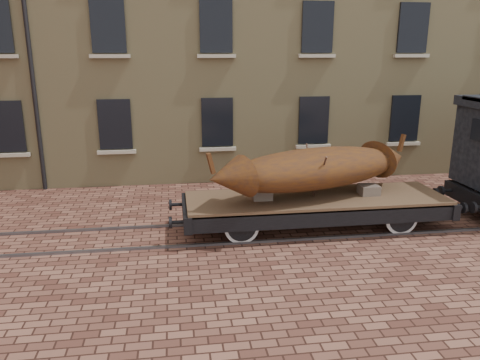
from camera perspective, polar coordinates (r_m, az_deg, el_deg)
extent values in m
plane|color=#4E2B21|center=(12.90, 10.69, -5.77)|extent=(90.00, 90.00, 0.00)
cube|color=black|center=(17.37, -26.58, 5.85)|extent=(1.10, 0.12, 1.70)
cube|color=#B8B096|center=(17.47, -26.27, 2.75)|extent=(1.30, 0.18, 0.12)
cube|color=black|center=(16.60, -14.99, 6.58)|extent=(1.10, 0.12, 1.70)
cube|color=#B8B096|center=(16.71, -14.79, 3.33)|extent=(1.30, 0.18, 0.12)
cube|color=black|center=(16.56, -2.80, 7.06)|extent=(1.10, 0.12, 1.70)
cube|color=#B8B096|center=(16.66, -2.73, 3.80)|extent=(1.30, 0.18, 0.12)
cube|color=black|center=(17.24, 8.96, 7.23)|extent=(1.10, 0.12, 1.70)
cube|color=#B8B096|center=(17.34, 8.89, 4.09)|extent=(1.30, 0.18, 0.12)
cube|color=black|center=(18.56, 19.43, 7.12)|extent=(1.10, 0.12, 1.70)
cube|color=#B8B096|center=(18.66, 19.25, 4.21)|extent=(1.30, 0.18, 0.12)
cube|color=black|center=(16.45, -15.79, 17.65)|extent=(1.10, 0.12, 1.70)
cube|color=#B8B096|center=(16.37, -15.57, 14.35)|extent=(1.30, 0.18, 0.12)
cube|color=black|center=(16.40, -2.95, 18.19)|extent=(1.10, 0.12, 1.70)
cube|color=#B8B096|center=(16.32, -2.88, 14.87)|extent=(1.30, 0.18, 0.12)
cube|color=black|center=(17.09, 9.43, 17.90)|extent=(1.10, 0.12, 1.70)
cube|color=#B8B096|center=(17.01, 9.34, 14.71)|extent=(1.30, 0.18, 0.12)
cube|color=black|center=(18.43, 20.35, 16.99)|extent=(1.10, 0.12, 1.70)
cube|color=#B8B096|center=(18.36, 20.15, 14.04)|extent=(1.30, 0.18, 0.12)
cube|color=#59595E|center=(12.26, 11.77, -6.83)|extent=(30.00, 0.08, 0.06)
cube|color=#59595E|center=(13.52, 9.72, -4.57)|extent=(30.00, 0.08, 0.06)
cube|color=brown|center=(12.50, 9.24, -2.24)|extent=(6.81, 2.00, 0.11)
cube|color=black|center=(11.74, 10.53, -4.60)|extent=(6.81, 0.15, 0.41)
cube|color=black|center=(13.41, 8.04, -1.94)|extent=(6.81, 0.15, 0.41)
cube|color=black|center=(12.03, -6.52, -3.94)|extent=(0.20, 2.09, 0.41)
cylinder|color=black|center=(11.38, -7.69, -5.12)|extent=(0.32, 0.09, 0.09)
cylinder|color=black|center=(11.38, -8.47, -5.15)|extent=(0.07, 0.29, 0.29)
cylinder|color=black|center=(12.67, -7.78, -2.98)|extent=(0.32, 0.09, 0.09)
cylinder|color=black|center=(12.67, -8.47, -3.00)|extent=(0.07, 0.29, 0.29)
cube|color=black|center=(13.94, 22.69, -2.34)|extent=(0.20, 2.09, 0.41)
cylinder|color=black|center=(13.53, 25.06, -3.13)|extent=(0.32, 0.09, 0.09)
cylinder|color=black|center=(13.62, 25.60, -3.09)|extent=(0.07, 0.29, 0.29)
cylinder|color=black|center=(14.63, 22.21, -1.49)|extent=(0.32, 0.09, 0.09)
cylinder|color=black|center=(14.71, 22.73, -1.46)|extent=(0.07, 0.29, 0.29)
cylinder|color=black|center=(12.19, -0.29, -4.56)|extent=(0.09, 1.72, 0.09)
cylinder|color=silver|center=(11.53, 0.21, -5.77)|extent=(0.87, 0.06, 0.87)
cylinder|color=black|center=(11.53, 0.21, -5.77)|extent=(0.71, 0.09, 0.71)
cube|color=black|center=(11.35, 0.29, -4.95)|extent=(0.82, 0.07, 0.09)
cylinder|color=silver|center=(12.87, -0.73, -3.48)|extent=(0.87, 0.06, 0.87)
cylinder|color=black|center=(12.87, -0.73, -3.48)|extent=(0.71, 0.09, 0.71)
cube|color=black|center=(12.90, -0.79, -2.41)|extent=(0.82, 0.07, 0.09)
cylinder|color=black|center=(13.39, 17.74, -3.48)|extent=(0.09, 1.72, 0.09)
cylinder|color=silver|center=(12.78, 19.12, -4.49)|extent=(0.87, 0.06, 0.87)
cylinder|color=black|center=(12.78, 19.12, -4.49)|extent=(0.71, 0.09, 0.71)
cube|color=black|center=(12.62, 19.43, -3.73)|extent=(0.82, 0.07, 0.09)
cylinder|color=silver|center=(14.00, 16.48, -2.55)|extent=(0.87, 0.06, 0.87)
cylinder|color=black|center=(14.00, 16.48, -2.55)|extent=(0.71, 0.09, 0.71)
cube|color=black|center=(14.03, 16.37, -1.57)|extent=(0.82, 0.07, 0.09)
cube|color=black|center=(12.61, 9.17, -3.77)|extent=(3.63, 0.05, 0.05)
cube|color=#86705E|center=(12.10, 2.69, -1.74)|extent=(0.50, 0.45, 0.25)
cube|color=#86705E|center=(12.95, 15.42, -1.14)|extent=(0.50, 0.45, 0.25)
ellipsoid|color=#62330E|center=(12.26, 9.14, 1.38)|extent=(5.51, 3.13, 1.05)
cone|color=#62330E|center=(11.06, -1.59, 0.28)|extent=(1.16, 1.22, 1.00)
cube|color=#62330E|center=(10.81, -3.58, 2.03)|extent=(0.23, 0.17, 0.51)
cone|color=#62330E|center=(13.80, 17.74, 2.60)|extent=(1.16, 1.22, 1.00)
cube|color=#62330E|center=(14.00, 19.10, 4.29)|extent=(0.23, 0.17, 0.51)
cylinder|color=#4A3328|center=(11.90, 9.71, 0.27)|extent=(0.05, 0.90, 1.29)
cylinder|color=#4A3328|center=(12.69, 8.55, 1.27)|extent=(0.05, 0.90, 1.29)
cube|color=black|center=(14.49, 26.26, -1.99)|extent=(0.21, 2.28, 0.43)
cylinder|color=black|center=(13.66, 26.53, -3.01)|extent=(0.08, 0.30, 0.30)
cylinder|color=black|center=(14.87, 23.29, -1.23)|extent=(0.08, 0.30, 0.30)
cube|color=black|center=(14.09, 27.11, 5.40)|extent=(0.08, 0.57, 0.57)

